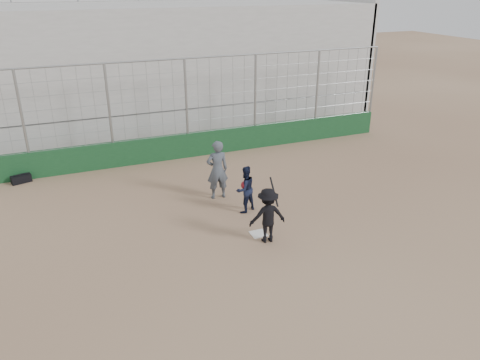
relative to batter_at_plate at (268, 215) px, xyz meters
name	(u,v)px	position (x,y,z in m)	size (l,w,h in m)	color
ground	(258,234)	(-0.08, 0.42, -0.80)	(90.00, 90.00, 0.00)	brown
home_plate	(258,234)	(-0.08, 0.42, -0.78)	(0.44, 0.44, 0.02)	white
backstop	(188,134)	(-0.08, 7.42, 0.16)	(18.10, 0.25, 4.04)	#123A1D
bleachers	(157,67)	(-0.08, 12.37, 2.13)	(20.25, 6.70, 6.98)	#A2A2A2
batter_at_plate	(268,215)	(0.00, 0.00, 0.00)	(1.09, 0.79, 1.76)	black
catcher_crouched	(245,197)	(0.14, 1.89, -0.28)	(0.91, 0.82, 1.05)	black
umpire	(217,173)	(-0.31, 3.20, 0.11)	(0.73, 0.48, 1.81)	#434B55
equipment_bag	(21,179)	(-6.47, 7.10, -0.65)	(0.73, 0.46, 0.33)	black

